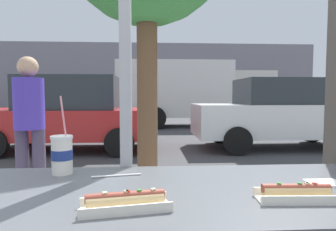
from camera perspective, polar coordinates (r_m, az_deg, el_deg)
ground_plane at (r=9.35m, az=-4.12°, el=-4.33°), size 60.00×60.00×0.00m
sidewalk_strip at (r=3.12m, az=-5.49°, el=-20.06°), size 16.00×2.80×0.12m
building_facade_far at (r=25.25m, az=-3.75°, el=7.25°), size 28.00×1.20×5.68m
soda_cup_left at (r=1.26m, az=-19.76°, el=-7.00°), size 0.09×0.09×0.31m
hotdog_tray_near at (r=0.99m, az=23.43°, el=-13.52°), size 0.24×0.10×0.05m
hotdog_tray_far at (r=0.85m, az=-8.17°, el=-16.10°), size 0.26×0.13×0.05m
loose_straw at (r=1.19m, az=-9.89°, el=-11.34°), size 0.19×0.04×0.01m
napkin_wrapper at (r=1.22m, az=27.98°, el=-11.37°), size 0.12×0.09×0.00m
parked_car_red at (r=7.55m, az=-18.45°, el=0.36°), size 4.25×2.06×1.78m
parked_car_white at (r=8.00m, az=20.91°, el=0.45°), size 4.30×1.92×1.75m
box_truck at (r=12.88m, az=4.51°, el=4.72°), size 6.52×2.44×2.76m
pedestrian at (r=3.57m, az=-25.15°, el=-0.90°), size 0.32×0.32×1.63m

